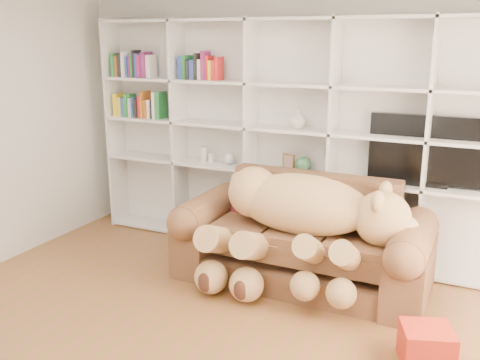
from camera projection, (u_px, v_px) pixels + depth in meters
The scene contains 13 objects.
wall_back at pixel (298, 122), 5.54m from camera, with size 5.00×0.02×2.70m, color silver.
bookshelf at pixel (271, 126), 5.53m from camera, with size 4.43×0.35×2.40m.
sofa at pixel (302, 244), 4.91m from camera, with size 2.27×0.98×0.95m.
teddy_bear at pixel (299, 218), 4.65m from camera, with size 1.80×0.96×1.05m.
throw_pillow at pixel (253, 198), 5.20m from camera, with size 0.41×0.13×0.41m, color maroon.
gift_box at pixel (426, 346), 3.69m from camera, with size 0.34×0.32×0.27m, color #B52718.
tv at pixel (430, 151), 4.90m from camera, with size 1.11×0.18×0.65m.
picture_frame at pixel (289, 162), 5.48m from camera, with size 0.14×0.03×0.17m, color brown.
green_vase at pixel (303, 164), 5.42m from camera, with size 0.17×0.17×0.17m, color #2E5A38.
figurine_tall at pixel (204, 154), 5.89m from camera, with size 0.09×0.09×0.17m, color beige.
figurine_short at pixel (211, 158), 5.87m from camera, with size 0.06×0.06×0.11m, color beige.
snow_globe at pixel (229, 159), 5.77m from camera, with size 0.12×0.12×0.12m, color silver.
shelf_vase at pixel (297, 119), 5.33m from camera, with size 0.18×0.18×0.19m, color beige.
Camera 1 is at (1.83, -2.73, 2.19)m, focal length 40.00 mm.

